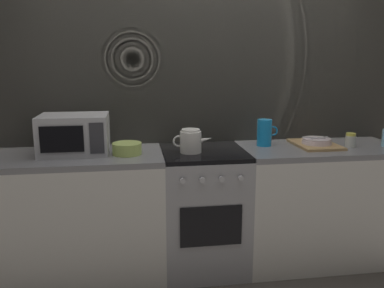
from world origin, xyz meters
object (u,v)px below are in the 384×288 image
microwave (74,134)px  dish_pile (316,143)px  stove_unit (203,210)px  pitcher (265,133)px  spice_jar (350,140)px  mixing_bowl (127,149)px  kettle (191,141)px

microwave → dish_pile: microwave is taller
stove_unit → pitcher: bearing=11.2°
microwave → pitcher: (1.38, 0.05, -0.03)m
microwave → spice_jar: bearing=-2.6°
spice_jar → pitcher: bearing=167.6°
stove_unit → pitcher: (0.48, 0.10, 0.55)m
mixing_bowl → spice_jar: size_ratio=1.90×
microwave → kettle: 0.81m
spice_jar → kettle: bearing=-179.8°
pitcher → spice_jar: size_ratio=1.90×
dish_pile → mixing_bowl: bearing=-177.8°
stove_unit → microwave: 1.07m
stove_unit → dish_pile: (0.86, 0.02, 0.47)m
microwave → dish_pile: (1.76, -0.03, -0.11)m
microwave → mixing_bowl: size_ratio=2.30×
kettle → dish_pile: (0.96, 0.07, -0.06)m
stove_unit → microwave: (-0.90, 0.05, 0.59)m
microwave → mixing_bowl: (0.36, -0.08, -0.10)m
stove_unit → spice_jar: size_ratio=8.57×
kettle → microwave: bearing=173.2°
microwave → pitcher: size_ratio=2.30×
stove_unit → microwave: size_ratio=1.96×
stove_unit → dish_pile: dish_pile is taller
microwave → kettle: (0.80, -0.10, -0.05)m
kettle → pitcher: bearing=13.6°
kettle → pitcher: (0.58, 0.14, 0.02)m
mixing_bowl → dish_pile: bearing=2.2°
dish_pile → spice_jar: (0.24, -0.06, 0.03)m
microwave → mixing_bowl: 0.38m
dish_pile → spice_jar: 0.25m
microwave → kettle: size_ratio=1.62×
microwave → dish_pile: 1.77m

